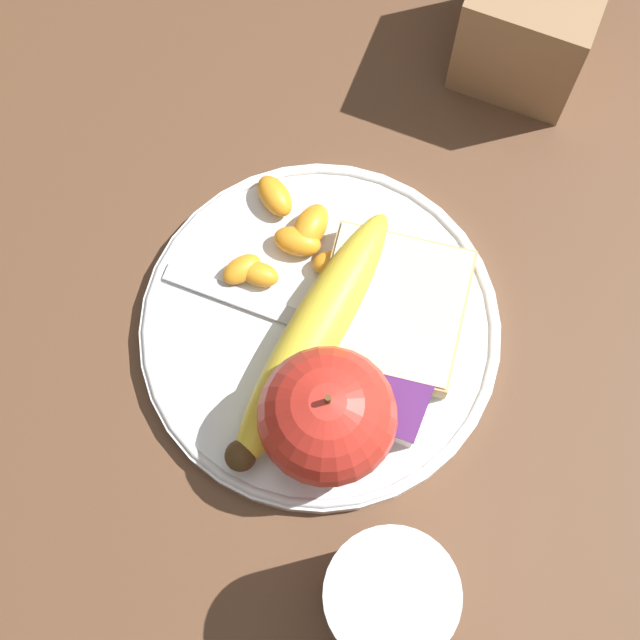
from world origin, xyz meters
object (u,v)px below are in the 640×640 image
Objects in this scene: juice_glass at (387,599)px; banana at (309,338)px; fork at (322,330)px; plate at (320,331)px; apple at (327,417)px; condiment_caddy at (531,19)px; bread_slice at (392,309)px; jam_packet at (399,408)px.

juice_glass reaches higher than banana.
banana is at bearing -107.36° from fork.
apple is (0.06, 0.03, 0.05)m from plate.
plate is 0.25m from condiment_caddy.
plate is 1.22× the size of banana.
juice_glass is 0.17m from banana.
bread_slice is (-0.03, 0.04, 0.02)m from plate.
juice_glass is 0.18m from bread_slice.
juice_glass is at bearing -56.72° from fork.
fork is at bearing 62.25° from plate.
fork is at bearing -155.75° from apple.
apple is 0.93× the size of condiment_caddy.
bread_slice is at bearing -4.72° from condiment_caddy.
condiment_caddy is at bearing 175.28° from bread_slice.
jam_packet is (0.03, 0.07, 0.01)m from plate.
bread_slice is at bearing -155.83° from jam_packet.
fork is (-0.14, -0.10, -0.03)m from juice_glass.
condiment_caddy is at bearing -178.20° from jam_packet.
plate is 0.01m from fork.
juice_glass is 2.45× the size of jam_packet.
fork is (-0.06, -0.03, -0.04)m from apple.
bread_slice is at bearing 173.01° from apple.
juice_glass is (0.14, 0.10, 0.04)m from plate.
jam_packet is (-0.11, -0.03, -0.02)m from juice_glass.
bread_slice is 0.58× the size of fork.
bread_slice is 0.06m from jam_packet.
juice_glass reaches higher than plate.
apple is at bearing -6.99° from bread_slice.
fork is (0.00, 0.00, 0.01)m from plate.
banana is 1.91× the size of condiment_caddy.
apple is at bearing -66.18° from fork.
condiment_caddy is (-0.27, -0.01, 0.03)m from jam_packet.
bread_slice is 2.68× the size of jam_packet.
bread_slice reaches higher than plate.
jam_packet is (-0.03, 0.04, -0.03)m from apple.
jam_packet is at bearing 126.57° from apple.
juice_glass is 0.91× the size of bread_slice.
banana is 1.04× the size of fork.
apple reaches higher than jam_packet.
juice_glass is 0.11m from apple.
bread_slice is at bearing 133.71° from banana.
bread_slice is 0.22m from condiment_caddy.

